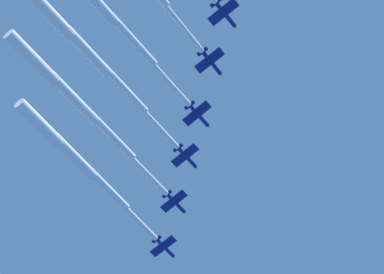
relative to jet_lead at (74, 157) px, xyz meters
The scene contains 3 objects.
jet_lead is the anchor object (origin of this frame).
jet_port_inner 18.31m from the jet_lead, 77.91° to the left, with size 60.26×49.18×4.23m.
jet_starboard_inner 31.99m from the jet_lead, 85.95° to the left, with size 57.21×46.47×4.21m.
Camera 1 is at (33.72, 139.69, -63.38)m, focal length 87.45 mm.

